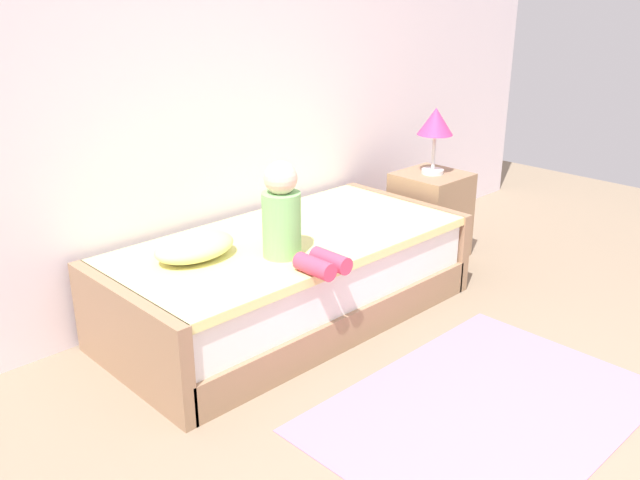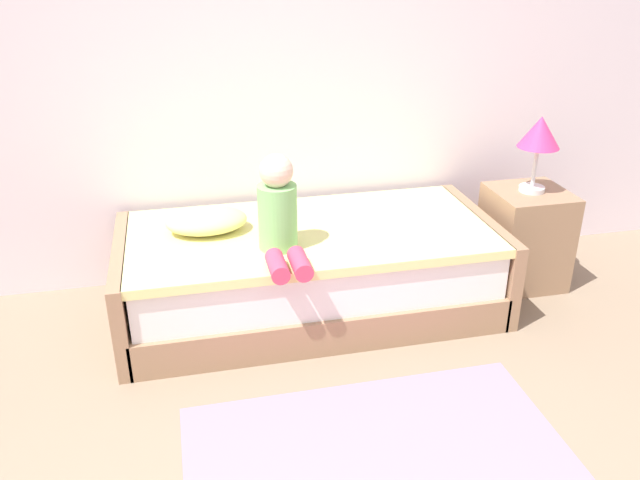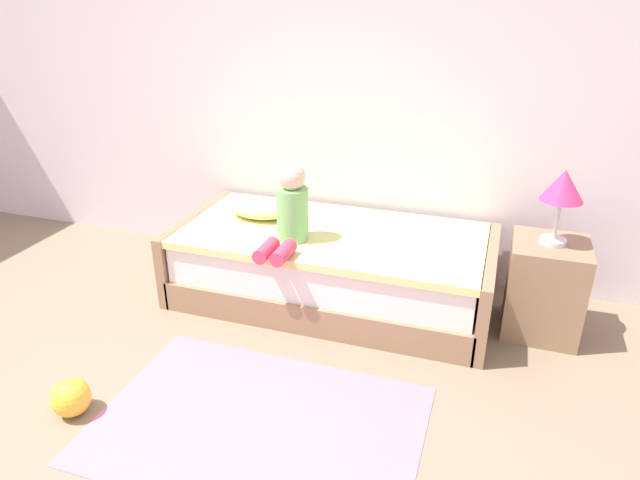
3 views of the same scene
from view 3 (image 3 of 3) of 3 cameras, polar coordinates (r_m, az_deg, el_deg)
The scene contains 8 objects.
wall_rear at distance 4.19m, azimuth -2.57°, elevation 16.83°, with size 7.20×0.10×2.90m, color white.
bed at distance 3.86m, azimuth 1.17°, elevation -2.65°, with size 2.11×1.00×0.50m.
nightstand at distance 3.75m, azimuth 21.53°, elevation -4.48°, with size 0.44×0.44×0.60m, color #997556.
table_lamp at distance 3.50m, azimuth 23.12°, elevation 4.70°, with size 0.24×0.24×0.45m.
child_figure at distance 3.54m, azimuth -3.06°, elevation 2.86°, with size 0.20×0.51×0.50m.
pillow at distance 4.00m, azimuth -5.97°, elevation 3.21°, with size 0.44×0.30×0.13m, color #F2E58C.
toy_ball at distance 3.22m, azimuth -23.65°, elevation -14.24°, with size 0.20×0.20×0.20m, color yellow.
area_rug at distance 2.98m, azimuth -6.19°, elevation -17.81°, with size 1.60×1.10×0.01m, color pink.
Camera 3 is at (1.48, -1.29, 2.00)m, focal length 31.99 mm.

